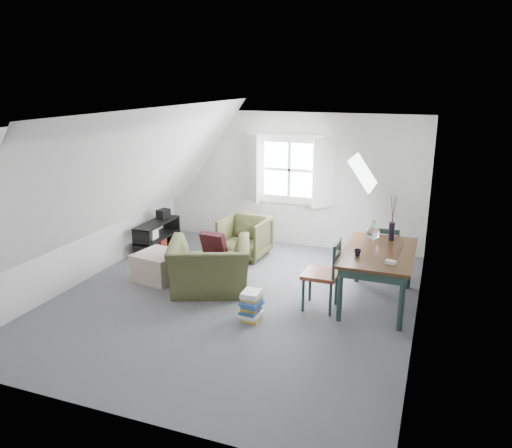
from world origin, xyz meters
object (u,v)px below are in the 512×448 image
at_px(armchair_far, 245,257).
at_px(magazine_stack, 252,306).
at_px(dining_table, 379,258).
at_px(dining_chair_far, 387,251).
at_px(ottoman, 159,266).
at_px(media_shelf, 156,238).
at_px(armchair_near, 211,290).
at_px(dining_chair_near, 323,274).

distance_m(armchair_far, magazine_stack, 2.45).
distance_m(dining_table, dining_chair_far, 1.04).
bearing_deg(ottoman, media_shelf, 122.78).
height_order(dining_table, dining_chair_far, dining_chair_far).
bearing_deg(armchair_near, dining_chair_near, 158.19).
bearing_deg(magazine_stack, media_shelf, 143.49).
bearing_deg(ottoman, dining_chair_near, -3.01).
xyz_separation_m(dining_chair_far, media_shelf, (-4.11, -0.16, -0.20)).
xyz_separation_m(ottoman, magazine_stack, (1.89, -0.80, -0.02)).
xyz_separation_m(armchair_near, armchair_far, (-0.06, 1.56, 0.00)).
bearing_deg(media_shelf, dining_chair_near, -19.33).
height_order(dining_chair_near, media_shelf, dining_chair_near).
distance_m(ottoman, magazine_stack, 2.05).
height_order(armchair_near, ottoman, ottoman).
bearing_deg(dining_chair_near, dining_table, 114.58).
xyz_separation_m(armchair_far, magazine_stack, (0.98, -2.23, 0.20)).
bearing_deg(armchair_far, ottoman, -118.39).
xyz_separation_m(armchair_near, ottoman, (-0.97, 0.14, 0.22)).
relative_size(armchair_far, dining_chair_far, 0.92).
bearing_deg(armchair_far, media_shelf, -165.71).
distance_m(armchair_near, ottoman, 1.00).
xyz_separation_m(dining_table, media_shelf, (-4.09, 0.85, -0.44)).
distance_m(dining_chair_near, magazine_stack, 1.09).
distance_m(dining_chair_near, media_shelf, 3.66).
bearing_deg(dining_chair_near, dining_chair_far, 146.88).
bearing_deg(media_shelf, dining_chair_far, 3.39).
xyz_separation_m(ottoman, dining_table, (3.36, 0.28, 0.47)).
height_order(armchair_far, dining_chair_far, dining_chair_far).
distance_m(armchair_far, dining_chair_near, 2.43).
bearing_deg(dining_chair_far, magazine_stack, 38.86).
distance_m(dining_chair_far, media_shelf, 4.12).
xyz_separation_m(armchair_far, dining_table, (2.46, -1.15, 0.68)).
xyz_separation_m(media_shelf, magazine_stack, (2.62, -1.94, -0.05)).
bearing_deg(armchair_far, magazine_stack, -62.23).
distance_m(dining_chair_far, dining_chair_near, 1.60).
bearing_deg(magazine_stack, armchair_far, 113.68).
height_order(armchair_far, dining_table, dining_table).
distance_m(media_shelf, magazine_stack, 3.26).
distance_m(armchair_far, dining_table, 2.80).
height_order(ottoman, magazine_stack, ottoman).
bearing_deg(dining_chair_far, armchair_near, 14.98).
bearing_deg(armchair_near, ottoman, -29.67).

